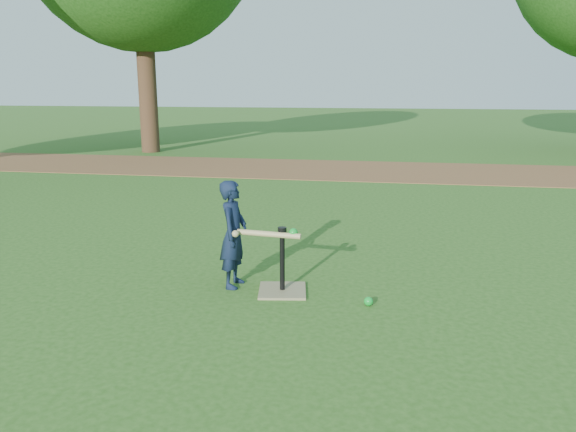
# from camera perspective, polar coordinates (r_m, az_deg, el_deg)

# --- Properties ---
(ground) EXTENTS (80.00, 80.00, 0.00)m
(ground) POSITION_cam_1_polar(r_m,az_deg,el_deg) (5.26, 3.25, -7.60)
(ground) COLOR #285116
(ground) RESTS_ON ground
(dirt_strip) EXTENTS (24.00, 3.00, 0.01)m
(dirt_strip) POSITION_cam_1_polar(r_m,az_deg,el_deg) (12.54, 7.39, 4.63)
(dirt_strip) COLOR brown
(dirt_strip) RESTS_ON ground
(child) EXTENTS (0.26, 0.38, 1.01)m
(child) POSITION_cam_1_polar(r_m,az_deg,el_deg) (5.25, -5.56, -1.85)
(child) COLOR black
(child) RESTS_ON ground
(wiffle_ball_ground) EXTENTS (0.08, 0.08, 0.08)m
(wiffle_ball_ground) POSITION_cam_1_polar(r_m,az_deg,el_deg) (4.96, 8.18, -8.57)
(wiffle_ball_ground) COLOR #0D9727
(wiffle_ball_ground) RESTS_ON ground
(batting_tee) EXTENTS (0.49, 0.49, 0.61)m
(batting_tee) POSITION_cam_1_polar(r_m,az_deg,el_deg) (5.19, -0.58, -6.56)
(batting_tee) COLOR #887C56
(batting_tee) RESTS_ON ground
(swing_action) EXTENTS (0.63, 0.13, 0.10)m
(swing_action) POSITION_cam_1_polar(r_m,az_deg,el_deg) (5.06, -1.81, -1.81)
(swing_action) COLOR tan
(swing_action) RESTS_ON ground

